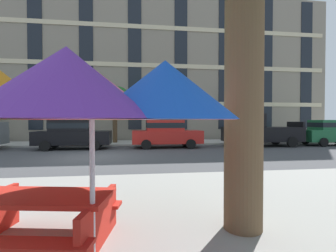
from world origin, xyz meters
The scene contains 10 objects.
ground_plane centered at (0.00, 0.00, 0.00)m, with size 120.00×120.00×0.00m, color #424244.
sidewalk_far centered at (0.00, 6.80, 0.06)m, with size 56.00×3.60×0.12m, color #B2ADA3.
apartment_building centered at (0.00, 14.99, 6.40)m, with size 39.21×12.08×12.80m.
sedan_black centered at (-1.80, 3.70, 0.95)m, with size 4.40×1.98×1.78m.
sedan_red centered at (3.92, 3.70, 0.95)m, with size 4.40×1.98×1.78m.
pickup_black centered at (10.21, 3.70, 1.03)m, with size 5.10×2.12×2.20m.
sedan_green centered at (15.63, 3.70, 0.95)m, with size 4.40×1.98×1.78m.
street_tree_middle centered at (0.67, 6.67, 3.27)m, with size 2.02×2.02×4.28m.
patio_umbrella centered at (1.43, -9.00, 2.01)m, with size 3.41×3.41×2.34m.
picnic_table centered at (0.70, -8.57, 0.49)m, with size 2.04×1.82×0.77m.
Camera 1 is at (1.91, -11.93, 1.73)m, focal length 26.39 mm.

